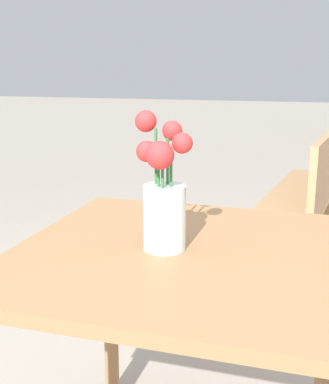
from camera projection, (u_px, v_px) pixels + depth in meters
name	position (u px, v px, depth m)	size (l,w,h in m)	color
table_front	(188.00, 291.00, 1.20)	(0.90, 0.86, 0.75)	#9E7047
flower_vase	(164.00, 203.00, 1.15)	(0.15, 0.16, 0.33)	silver
bench_near	(312.00, 193.00, 2.94)	(0.47, 1.54, 0.85)	tan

